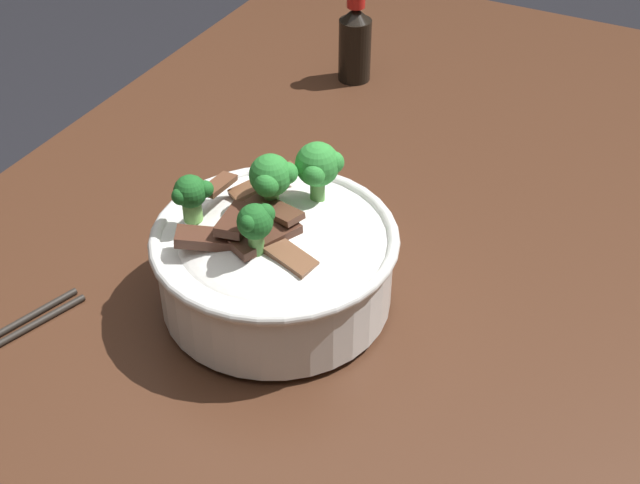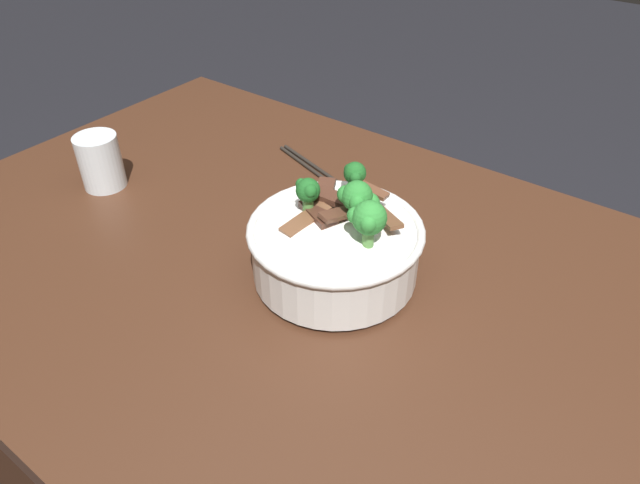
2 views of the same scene
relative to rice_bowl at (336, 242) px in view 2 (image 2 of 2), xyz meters
name	(u,v)px [view 2 (image 2 of 2)]	position (x,y,z in m)	size (l,w,h in m)	color
dining_table	(364,355)	(-0.06, 0.01, -0.19)	(1.58, 0.87, 0.76)	#472819
rice_bowl	(336,242)	(0.00, 0.00, 0.00)	(0.25, 0.25, 0.16)	white
drinking_glass	(101,164)	(0.49, 0.04, -0.02)	(0.08, 0.08, 0.10)	white
chopsticks_pair	(318,171)	(0.20, -0.22, -0.06)	(0.23, 0.09, 0.01)	#28231E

